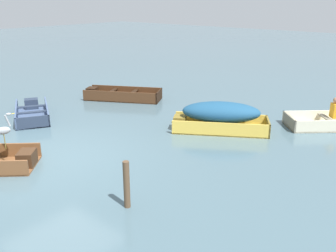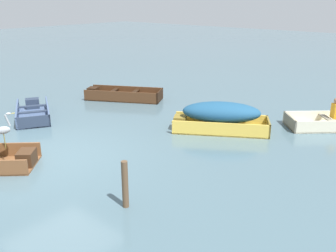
{
  "view_description": "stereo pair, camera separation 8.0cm",
  "coord_description": "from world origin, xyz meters",
  "px_view_note": "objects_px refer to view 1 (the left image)",
  "views": [
    {
      "loc": [
        7.67,
        -4.7,
        3.75
      ],
      "look_at": [
        1.29,
        2.87,
        0.35
      ],
      "focal_mm": 40.0,
      "sensor_mm": 36.0,
      "label": 1
    },
    {
      "loc": [
        7.73,
        -4.65,
        3.75
      ],
      "look_at": [
        1.29,
        2.87,
        0.35
      ],
      "focal_mm": 40.0,
      "sensor_mm": 36.0,
      "label": 2
    }
  ],
  "objects_px": {
    "heron_on_dinghy": "(4,129)",
    "mooring_post": "(127,185)",
    "skiff_yellow_near_moored": "(220,115)",
    "skiff_slate_blue_far_moored": "(32,113)",
    "skiff_dark_varnish_mid_moored": "(120,95)"
  },
  "relations": [
    {
      "from": "skiff_yellow_near_moored",
      "to": "skiff_slate_blue_far_moored",
      "type": "relative_size",
      "value": 1.11
    },
    {
      "from": "mooring_post",
      "to": "skiff_dark_varnish_mid_moored",
      "type": "bearing_deg",
      "value": 138.12
    },
    {
      "from": "skiff_dark_varnish_mid_moored",
      "to": "mooring_post",
      "type": "relative_size",
      "value": 3.2
    },
    {
      "from": "heron_on_dinghy",
      "to": "skiff_dark_varnish_mid_moored",
      "type": "bearing_deg",
      "value": 112.98
    },
    {
      "from": "skiff_dark_varnish_mid_moored",
      "to": "skiff_yellow_near_moored",
      "type": "bearing_deg",
      "value": -6.96
    },
    {
      "from": "skiff_dark_varnish_mid_moored",
      "to": "skiff_slate_blue_far_moored",
      "type": "height_order",
      "value": "skiff_dark_varnish_mid_moored"
    },
    {
      "from": "skiff_yellow_near_moored",
      "to": "mooring_post",
      "type": "xyz_separation_m",
      "value": [
        0.99,
        -4.74,
        -0.03
      ]
    },
    {
      "from": "skiff_yellow_near_moored",
      "to": "skiff_slate_blue_far_moored",
      "type": "xyz_separation_m",
      "value": [
        -5.54,
        -2.81,
        -0.36
      ]
    },
    {
      "from": "skiff_yellow_near_moored",
      "to": "skiff_slate_blue_far_moored",
      "type": "height_order",
      "value": "skiff_yellow_near_moored"
    },
    {
      "from": "skiff_slate_blue_far_moored",
      "to": "mooring_post",
      "type": "height_order",
      "value": "mooring_post"
    },
    {
      "from": "skiff_dark_varnish_mid_moored",
      "to": "heron_on_dinghy",
      "type": "bearing_deg",
      "value": -67.02
    },
    {
      "from": "heron_on_dinghy",
      "to": "mooring_post",
      "type": "xyz_separation_m",
      "value": [
        3.48,
        0.51,
        -0.43
      ]
    },
    {
      "from": "skiff_slate_blue_far_moored",
      "to": "heron_on_dinghy",
      "type": "bearing_deg",
      "value": -38.65
    },
    {
      "from": "heron_on_dinghy",
      "to": "mooring_post",
      "type": "distance_m",
      "value": 3.54
    },
    {
      "from": "skiff_slate_blue_far_moored",
      "to": "heron_on_dinghy",
      "type": "distance_m",
      "value": 3.98
    }
  ]
}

